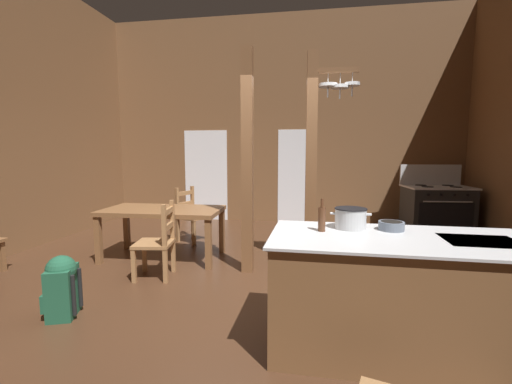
{
  "coord_description": "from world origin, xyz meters",
  "views": [
    {
      "loc": [
        0.69,
        -3.67,
        1.57
      ],
      "look_at": [
        -0.1,
        1.18,
        0.98
      ],
      "focal_mm": 23.83,
      "sensor_mm": 36.0,
      "label": 1
    }
  ],
  "objects_px": {
    "bottle_tall_on_counter": "(322,218)",
    "ladderback_chair_near_window": "(191,216)",
    "stove_range": "(436,210)",
    "backpack": "(62,285)",
    "mixing_bowl_on_counter": "(391,226)",
    "stockpot_on_counter": "(350,218)",
    "dining_table": "(163,215)",
    "ladderback_chair_by_post": "(158,242)",
    "kitchen_island": "(410,295)"
  },
  "relations": [
    {
      "from": "backpack",
      "to": "dining_table",
      "type": "bearing_deg",
      "value": 84.61
    },
    {
      "from": "dining_table",
      "to": "ladderback_chair_by_post",
      "type": "relative_size",
      "value": 1.82
    },
    {
      "from": "kitchen_island",
      "to": "backpack",
      "type": "relative_size",
      "value": 3.66
    },
    {
      "from": "mixing_bowl_on_counter",
      "to": "backpack",
      "type": "bearing_deg",
      "value": -176.81
    },
    {
      "from": "kitchen_island",
      "to": "stove_range",
      "type": "distance_m",
      "value": 4.34
    },
    {
      "from": "ladderback_chair_near_window",
      "to": "stove_range",
      "type": "bearing_deg",
      "value": 14.27
    },
    {
      "from": "stove_range",
      "to": "ladderback_chair_by_post",
      "type": "height_order",
      "value": "stove_range"
    },
    {
      "from": "bottle_tall_on_counter",
      "to": "dining_table",
      "type": "bearing_deg",
      "value": 140.61
    },
    {
      "from": "kitchen_island",
      "to": "ladderback_chair_near_window",
      "type": "distance_m",
      "value": 4.1
    },
    {
      "from": "ladderback_chair_near_window",
      "to": "ladderback_chair_by_post",
      "type": "xyz_separation_m",
      "value": [
        0.21,
        -1.75,
        0.0
      ]
    },
    {
      "from": "ladderback_chair_near_window",
      "to": "stockpot_on_counter",
      "type": "distance_m",
      "value": 3.66
    },
    {
      "from": "stove_range",
      "to": "backpack",
      "type": "bearing_deg",
      "value": -139.34
    },
    {
      "from": "kitchen_island",
      "to": "stockpot_on_counter",
      "type": "height_order",
      "value": "stockpot_on_counter"
    },
    {
      "from": "stove_range",
      "to": "bottle_tall_on_counter",
      "type": "distance_m",
      "value": 4.57
    },
    {
      "from": "backpack",
      "to": "stockpot_on_counter",
      "type": "distance_m",
      "value": 2.75
    },
    {
      "from": "dining_table",
      "to": "ladderback_chair_by_post",
      "type": "bearing_deg",
      "value": -70.12
    },
    {
      "from": "kitchen_island",
      "to": "ladderback_chair_by_post",
      "type": "distance_m",
      "value": 2.9
    },
    {
      "from": "backpack",
      "to": "stockpot_on_counter",
      "type": "height_order",
      "value": "stockpot_on_counter"
    },
    {
      "from": "kitchen_island",
      "to": "ladderback_chair_near_window",
      "type": "bearing_deg",
      "value": 134.18
    },
    {
      "from": "stove_range",
      "to": "stockpot_on_counter",
      "type": "bearing_deg",
      "value": -117.57
    },
    {
      "from": "kitchen_island",
      "to": "ladderback_chair_near_window",
      "type": "relative_size",
      "value": 2.29
    },
    {
      "from": "kitchen_island",
      "to": "ladderback_chair_near_window",
      "type": "height_order",
      "value": "ladderback_chair_near_window"
    },
    {
      "from": "stove_range",
      "to": "mixing_bowl_on_counter",
      "type": "relative_size",
      "value": 6.36
    },
    {
      "from": "mixing_bowl_on_counter",
      "to": "ladderback_chair_near_window",
      "type": "bearing_deg",
      "value": 135.5
    },
    {
      "from": "bottle_tall_on_counter",
      "to": "ladderback_chair_near_window",
      "type": "bearing_deg",
      "value": 127.5
    },
    {
      "from": "dining_table",
      "to": "mixing_bowl_on_counter",
      "type": "relative_size",
      "value": 8.33
    },
    {
      "from": "ladderback_chair_by_post",
      "to": "stove_range",
      "type": "bearing_deg",
      "value": 34.38
    },
    {
      "from": "stove_range",
      "to": "stockpot_on_counter",
      "type": "height_order",
      "value": "stove_range"
    },
    {
      "from": "ladderback_chair_near_window",
      "to": "stockpot_on_counter",
      "type": "height_order",
      "value": "stockpot_on_counter"
    },
    {
      "from": "ladderback_chair_by_post",
      "to": "stockpot_on_counter",
      "type": "height_order",
      "value": "stockpot_on_counter"
    },
    {
      "from": "stove_range",
      "to": "backpack",
      "type": "height_order",
      "value": "stove_range"
    },
    {
      "from": "backpack",
      "to": "mixing_bowl_on_counter",
      "type": "xyz_separation_m",
      "value": [
        2.98,
        0.17,
        0.64
      ]
    },
    {
      "from": "stove_range",
      "to": "bottle_tall_on_counter",
      "type": "relative_size",
      "value": 4.9
    },
    {
      "from": "dining_table",
      "to": "ladderback_chair_near_window",
      "type": "bearing_deg",
      "value": 86.64
    },
    {
      "from": "ladderback_chair_by_post",
      "to": "bottle_tall_on_counter",
      "type": "xyz_separation_m",
      "value": [
        1.96,
        -1.08,
        0.57
      ]
    },
    {
      "from": "ladderback_chair_near_window",
      "to": "kitchen_island",
      "type": "bearing_deg",
      "value": -45.82
    },
    {
      "from": "dining_table",
      "to": "ladderback_chair_near_window",
      "type": "xyz_separation_m",
      "value": [
        0.06,
        1.0,
        -0.2
      ]
    },
    {
      "from": "dining_table",
      "to": "ladderback_chair_near_window",
      "type": "relative_size",
      "value": 1.82
    },
    {
      "from": "dining_table",
      "to": "backpack",
      "type": "height_order",
      "value": "dining_table"
    },
    {
      "from": "dining_table",
      "to": "bottle_tall_on_counter",
      "type": "distance_m",
      "value": 2.91
    },
    {
      "from": "kitchen_island",
      "to": "mixing_bowl_on_counter",
      "type": "distance_m",
      "value": 0.56
    },
    {
      "from": "ladderback_chair_near_window",
      "to": "stockpot_on_counter",
      "type": "bearing_deg",
      "value": -48.06
    },
    {
      "from": "ladderback_chair_by_post",
      "to": "bottle_tall_on_counter",
      "type": "relative_size",
      "value": 3.52
    },
    {
      "from": "stove_range",
      "to": "backpack",
      "type": "distance_m",
      "value": 6.12
    },
    {
      "from": "stove_range",
      "to": "ladderback_chair_near_window",
      "type": "bearing_deg",
      "value": -165.73
    },
    {
      "from": "kitchen_island",
      "to": "mixing_bowl_on_counter",
      "type": "relative_size",
      "value": 10.51
    },
    {
      "from": "bottle_tall_on_counter",
      "to": "kitchen_island",
      "type": "bearing_deg",
      "value": -8.84
    },
    {
      "from": "dining_table",
      "to": "stockpot_on_counter",
      "type": "relative_size",
      "value": 5.09
    },
    {
      "from": "stove_range",
      "to": "ladderback_chair_near_window",
      "type": "distance_m",
      "value": 4.55
    },
    {
      "from": "kitchen_island",
      "to": "bottle_tall_on_counter",
      "type": "distance_m",
      "value": 0.89
    }
  ]
}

